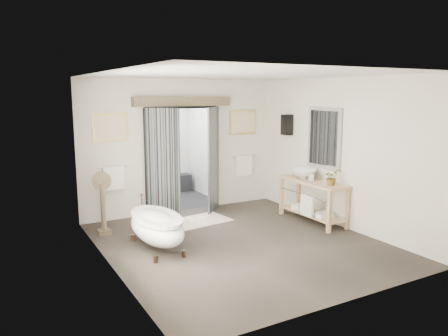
{
  "coord_description": "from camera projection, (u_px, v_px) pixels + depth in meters",
  "views": [
    {
      "loc": [
        -3.81,
        -6.24,
        2.61
      ],
      "look_at": [
        0.0,
        0.6,
        1.25
      ],
      "focal_mm": 35.0,
      "sensor_mm": 36.0,
      "label": 1
    }
  ],
  "objects": [
    {
      "name": "soap_bottle_a",
      "position": [
        311.0,
        176.0,
        8.79
      ],
      "size": [
        0.12,
        0.12,
        0.2
      ],
      "primitive_type": "imported",
      "rotation": [
        0.0,
        0.0,
        -0.36
      ],
      "color": "gray",
      "rests_on": "vanity"
    },
    {
      "name": "plant",
      "position": [
        331.0,
        177.0,
        8.33
      ],
      "size": [
        0.37,
        0.35,
        0.32
      ],
      "primitive_type": "imported",
      "rotation": [
        0.0,
        0.0,
        0.42
      ],
      "color": "gray",
      "rests_on": "vanity"
    },
    {
      "name": "room_shell",
      "position": [
        243.0,
        138.0,
        7.21
      ],
      "size": [
        4.52,
        5.02,
        2.91
      ],
      "color": "beige",
      "rests_on": "ground_plane"
    },
    {
      "name": "back_wall_dressing",
      "position": [
        185.0,
        142.0,
        9.37
      ],
      "size": [
        3.82,
        0.71,
        2.52
      ],
      "color": "black",
      "rests_on": "ground_plane"
    },
    {
      "name": "vanity",
      "position": [
        312.0,
        197.0,
        8.85
      ],
      "size": [
        0.57,
        1.6,
        0.85
      ],
      "color": "tan",
      "rests_on": "ground_plane"
    },
    {
      "name": "basin",
      "position": [
        303.0,
        174.0,
        8.99
      ],
      "size": [
        0.63,
        0.63,
        0.19
      ],
      "primitive_type": "imported",
      "rotation": [
        0.0,
        0.0,
        0.13
      ],
      "color": "white",
      "rests_on": "vanity"
    },
    {
      "name": "pedestal_mirror",
      "position": [
        103.0,
        208.0,
        8.07
      ],
      "size": [
        0.35,
        0.23,
        1.18
      ],
      "color": "brown",
      "rests_on": "ground_plane"
    },
    {
      "name": "clawfoot_tub",
      "position": [
        157.0,
        226.0,
        7.32
      ],
      "size": [
        0.73,
        1.63,
        0.8
      ],
      "color": "#402F21",
      "rests_on": "ground_plane"
    },
    {
      "name": "rug",
      "position": [
        199.0,
        221.0,
        8.97
      ],
      "size": [
        1.29,
        0.95,
        0.01
      ],
      "primitive_type": "cube",
      "rotation": [
        0.0,
        0.0,
        0.13
      ],
      "color": "beige",
      "rests_on": "ground_plane"
    },
    {
      "name": "ground_plane",
      "position": [
        241.0,
        243.0,
        7.64
      ],
      "size": [
        5.0,
        5.0,
        0.0
      ],
      "primitive_type": "plane",
      "color": "#433B33"
    },
    {
      "name": "slippers",
      "position": [
        196.0,
        219.0,
        8.96
      ],
      "size": [
        0.37,
        0.28,
        0.05
      ],
      "color": "white",
      "rests_on": "rug"
    },
    {
      "name": "shower_room",
      "position": [
        158.0,
        161.0,
        10.92
      ],
      "size": [
        2.22,
        2.01,
        2.51
      ],
      "color": "black",
      "rests_on": "ground_plane"
    },
    {
      "name": "soap_bottle_b",
      "position": [
        292.0,
        172.0,
        9.36
      ],
      "size": [
        0.16,
        0.16,
        0.16
      ],
      "primitive_type": "imported",
      "rotation": [
        0.0,
        0.0,
        0.39
      ],
      "color": "gray",
      "rests_on": "vanity"
    }
  ]
}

